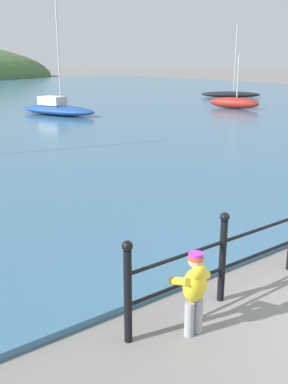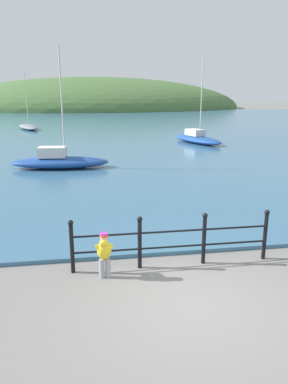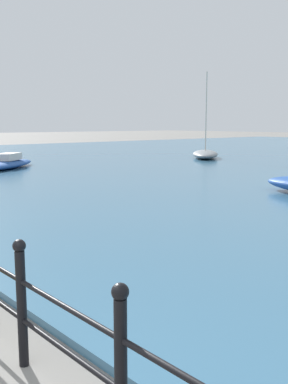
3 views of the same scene
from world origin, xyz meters
name	(u,v)px [view 3 (image 3 of 3)]	position (x,y,z in m)	size (l,w,h in m)	color
iron_railing	(63,327)	(-0.01, 1.50, 0.64)	(4.52, 0.12, 1.21)	black
boat_far_right	(205,154)	(-15.51, 20.82, 0.36)	(4.01, 4.16, 5.18)	gray
boat_blue_hull	(6,164)	(-17.43, 8.77, 0.33)	(4.11, 4.65, 0.71)	#1E4793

